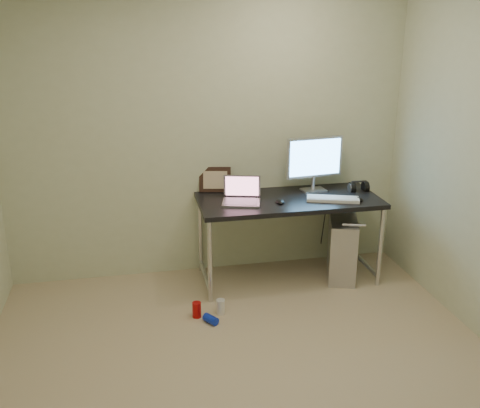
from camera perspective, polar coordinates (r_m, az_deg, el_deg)
floor at (r=3.58m, az=1.25°, el=-18.74°), size 3.50×3.50×0.00m
wall_back at (r=4.65m, az=-3.43°, el=7.27°), size 3.50×0.02×2.50m
desk at (r=4.62m, az=5.22°, el=-0.33°), size 1.55×0.68×0.75m
tower_computer at (r=4.88m, az=10.82°, el=-4.52°), size 0.39×0.57×0.58m
cable_a at (r=5.11m, az=8.96°, el=-1.80°), size 0.01×0.16×0.69m
cable_b at (r=5.13m, az=9.97°, el=-2.01°), size 0.02×0.11×0.71m
can_red at (r=4.25m, az=-4.64°, el=-11.18°), size 0.07×0.07×0.12m
can_white at (r=4.28m, az=-2.07°, el=-10.89°), size 0.09×0.09×0.12m
can_blue at (r=4.18m, az=-3.14°, el=-12.18°), size 0.12×0.13×0.06m
laptop at (r=4.47m, az=0.17°, el=0.85°), size 0.37×0.33×0.22m
monitor at (r=4.75m, az=7.97°, el=4.70°), size 0.52×0.17×0.49m
keyboard at (r=4.58m, az=9.88°, el=0.53°), size 0.46×0.28×0.03m
mouse_right at (r=4.63m, az=12.50°, el=0.60°), size 0.08×0.11×0.04m
mouse_left at (r=4.47m, az=4.29°, el=0.35°), size 0.08×0.12×0.04m
headphones at (r=4.89m, az=12.54°, el=1.75°), size 0.17×0.11×0.12m
picture_frame at (r=4.73m, az=-2.69°, el=2.62°), size 0.29×0.14×0.22m
webcam at (r=4.74m, az=-0.01°, el=2.46°), size 0.05×0.04×0.13m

